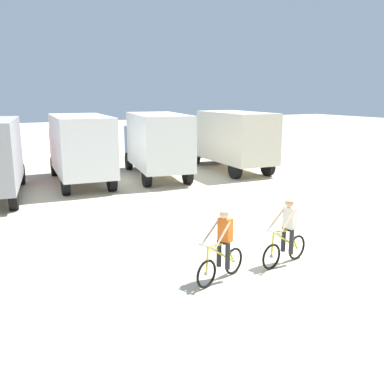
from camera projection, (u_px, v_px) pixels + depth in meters
name	position (u px, v px, depth m)	size (l,w,h in m)	color
ground_plane	(268.00, 259.00, 11.80)	(120.00, 120.00, 0.00)	beige
box_truck_avon_van	(80.00, 146.00, 21.16)	(3.05, 6.96, 3.35)	white
box_truck_white_box	(156.00, 142.00, 22.84)	(3.54, 7.06, 3.35)	white
box_truck_cream_rv	(231.00, 138.00, 24.83)	(2.81, 6.89, 3.35)	beige
cyclist_orange_shirt	(222.00, 247.00, 10.32)	(1.65, 0.73, 1.82)	black
cyclist_cowboy_hat	(287.00, 233.00, 11.31)	(1.71, 0.56, 1.82)	black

